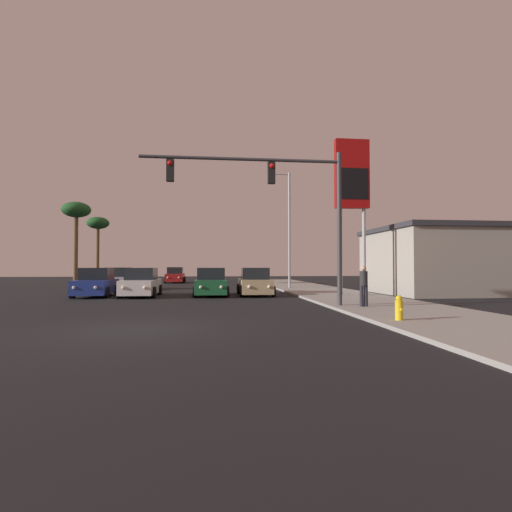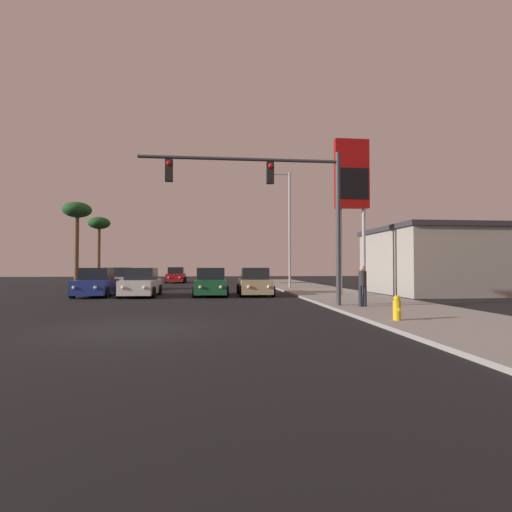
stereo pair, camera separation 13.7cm
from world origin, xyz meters
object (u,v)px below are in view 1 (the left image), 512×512
traffic_light_mast (282,194)px  fire_hydrant (399,308)px  car_tan (255,283)px  gas_station_sign (352,183)px  street_lamp (288,223)px  car_green (211,283)px  car_silver (118,280)px  car_blue (96,283)px  car_red (175,276)px  palm_tree_mid (76,214)px  pedestrian_on_sidewalk (364,284)px  car_white (141,283)px  palm_tree_far (98,226)px

traffic_light_mast → fire_hydrant: (2.79, -4.73, -4.30)m
car_tan → gas_station_sign: bearing=161.7°
street_lamp → car_green: bearing=-132.4°
car_silver → car_blue: same height
traffic_light_mast → gas_station_sign: (5.14, 5.79, 1.83)m
fire_hydrant → car_red: bearing=106.8°
street_lamp → palm_tree_mid: 18.13m
car_red → street_lamp: (9.80, -13.04, 4.36)m
car_blue → fire_hydrant: 17.73m
car_tan → car_blue: bearing=0.3°
street_lamp → pedestrian_on_sidewalk: 15.34m
car_white → palm_tree_far: bearing=-68.3°
palm_tree_far → car_tan: bearing=-54.7°
car_silver → pedestrian_on_sidewalk: (13.26, -15.22, 0.27)m
car_blue → pedestrian_on_sidewalk: bearing=144.8°
car_green → street_lamp: street_lamp is taller
palm_tree_far → car_silver: bearing=-69.3°
car_silver → gas_station_sign: gas_station_sign is taller
car_white → pedestrian_on_sidewalk: pedestrian_on_sidewalk is taller
car_silver → traffic_light_mast: traffic_light_mast is taller
car_blue → pedestrian_on_sidewalk: pedestrian_on_sidewalk is taller
car_red → pedestrian_on_sidewalk: bearing=109.4°
pedestrian_on_sidewalk → palm_tree_far: (-18.71, 29.63, 5.19)m
car_red → palm_tree_mid: (-7.63, -8.19, 5.52)m
car_green → palm_tree_far: palm_tree_far is taller
car_red → fire_hydrant: 33.39m
car_white → traffic_light_mast: bearing=133.2°
palm_tree_far → palm_tree_mid: palm_tree_mid is taller
pedestrian_on_sidewalk → palm_tree_mid: (-17.76, 19.63, 5.25)m
car_white → fire_hydrant: car_white is taller
car_blue → car_red: (2.82, 19.34, 0.00)m
gas_station_sign → car_tan: bearing=160.4°
car_green → gas_station_sign: (8.09, -1.91, 5.86)m
car_silver → car_green: bearing=134.9°
street_lamp → palm_tree_far: bearing=141.1°
car_silver → pedestrian_on_sidewalk: bearing=130.6°
traffic_light_mast → car_green: bearing=110.9°
car_tan → street_lamp: bearing=-115.5°
car_red → gas_station_sign: 25.25m
car_white → pedestrian_on_sidewalk: (10.33, -8.16, 0.27)m
car_blue → car_green: same height
gas_station_sign → car_silver: bearing=149.6°
car_green → pedestrian_on_sidewalk: size_ratio=2.59×
pedestrian_on_sidewalk → traffic_light_mast: bearing=170.0°
car_red → car_green: same height
car_white → palm_tree_mid: 14.74m
gas_station_sign → pedestrian_on_sidewalk: bearing=-106.1°
car_green → street_lamp: bearing=-131.8°
car_white → pedestrian_on_sidewalk: bearing=142.1°
car_blue → fire_hydrant: size_ratio=5.71×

